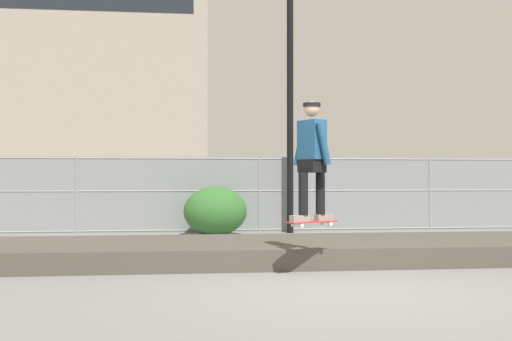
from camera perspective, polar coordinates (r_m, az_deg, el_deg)
The scene contains 9 objects.
ground_plane at distance 7.68m, azimuth 8.16°, elevation -10.69°, with size 120.00×120.00×0.00m, color slate.
gravel_berm at distance 10.49m, azimuth 3.97°, elevation -7.11°, with size 16.32×2.61×0.32m, color #4C473F.
skateboard at distance 8.81m, azimuth 5.02°, elevation -4.63°, with size 0.80×0.56×0.07m.
skater at distance 8.79m, azimuth 5.01°, elevation 1.49°, with size 0.68×0.62×1.65m.
chain_fence at distance 15.74m, azimuth 0.29°, elevation -2.14°, with size 26.44×0.06×1.85m.
street_lamp at distance 15.77m, azimuth 3.06°, elevation 9.49°, with size 0.44×0.44×6.59m.
parked_car_near at distance 19.20m, azimuth -18.71°, elevation -2.12°, with size 4.46×2.07×1.66m.
library_building at distance 58.32m, azimuth -18.64°, elevation 10.46°, with size 27.85×11.39×25.09m.
shrub_left at distance 14.79m, azimuth -3.66°, elevation -3.65°, with size 1.46×1.20×1.13m.
Camera 1 is at (-1.96, -7.30, 1.34)m, focal length 44.74 mm.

